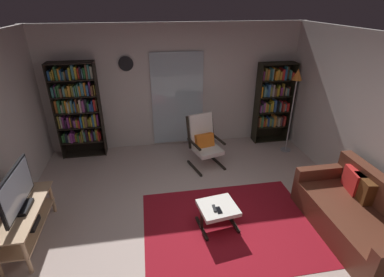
% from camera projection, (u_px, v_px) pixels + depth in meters
% --- Properties ---
extents(ground_plane, '(7.02, 7.02, 0.00)m').
position_uv_depth(ground_plane, '(200.00, 233.00, 4.07)').
color(ground_plane, '#C4ADA3').
extents(wall_back, '(5.60, 0.06, 2.60)m').
position_uv_depth(wall_back, '(174.00, 88.00, 6.06)').
color(wall_back, silver).
rests_on(wall_back, ground).
extents(glass_door_panel, '(1.10, 0.01, 2.00)m').
position_uv_depth(glass_door_panel, '(178.00, 100.00, 6.12)').
color(glass_door_panel, silver).
extents(area_rug, '(2.49, 1.89, 0.01)m').
position_uv_depth(area_rug, '(230.00, 226.00, 4.18)').
color(area_rug, maroon).
rests_on(area_rug, ground).
extents(tv_stand, '(0.43, 1.23, 0.53)m').
position_uv_depth(tv_stand, '(26.00, 220.00, 3.80)').
color(tv_stand, tan).
rests_on(tv_stand, ground).
extents(television, '(0.20, 0.90, 0.58)m').
position_uv_depth(television, '(17.00, 192.00, 3.60)').
color(television, black).
rests_on(television, tv_stand).
extents(bookshelf_near_tv, '(0.87, 0.30, 1.95)m').
position_uv_depth(bookshelf_near_tv, '(78.00, 107.00, 5.68)').
color(bookshelf_near_tv, black).
rests_on(bookshelf_near_tv, ground).
extents(bookshelf_near_sofa, '(0.79, 0.30, 1.80)m').
position_uv_depth(bookshelf_near_sofa, '(273.00, 100.00, 6.34)').
color(bookshelf_near_sofa, black).
rests_on(bookshelf_near_sofa, ground).
extents(leather_sofa, '(0.91, 1.79, 0.82)m').
position_uv_depth(leather_sofa, '(359.00, 216.00, 3.96)').
color(leather_sofa, brown).
rests_on(leather_sofa, ground).
extents(lounge_armchair, '(0.72, 0.78, 1.02)m').
position_uv_depth(lounge_armchair, '(204.00, 140.00, 5.54)').
color(lounge_armchair, black).
rests_on(lounge_armchair, ground).
extents(ottoman, '(0.58, 0.55, 0.37)m').
position_uv_depth(ottoman, '(218.00, 210.00, 4.06)').
color(ottoman, white).
rests_on(ottoman, ground).
extents(tv_remote, '(0.04, 0.14, 0.02)m').
position_uv_depth(tv_remote, '(214.00, 208.00, 3.98)').
color(tv_remote, black).
rests_on(tv_remote, ottoman).
extents(cell_phone, '(0.08, 0.15, 0.01)m').
position_uv_depth(cell_phone, '(219.00, 210.00, 3.95)').
color(cell_phone, black).
rests_on(cell_phone, ottoman).
extents(floor_lamp_by_shelf, '(0.22, 0.22, 1.79)m').
position_uv_depth(floor_lamp_by_shelf, '(296.00, 86.00, 5.65)').
color(floor_lamp_by_shelf, '#A5A5AD').
rests_on(floor_lamp_by_shelf, ground).
extents(wall_clock, '(0.29, 0.03, 0.29)m').
position_uv_depth(wall_clock, '(126.00, 64.00, 5.61)').
color(wall_clock, silver).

